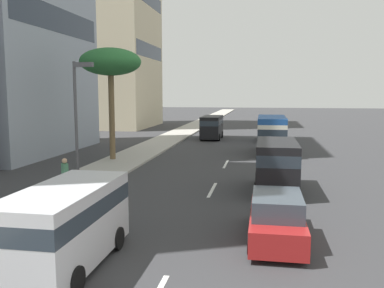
{
  "coord_description": "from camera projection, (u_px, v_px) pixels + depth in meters",
  "views": [
    {
      "loc": [
        -4.65,
        -2.5,
        4.96
      ],
      "look_at": [
        17.03,
        1.26,
        2.19
      ],
      "focal_mm": 38.59,
      "sensor_mm": 36.0,
      "label": 1
    }
  ],
  "objects": [
    {
      "name": "ground_plane",
      "position": [
        234.0,
        149.0,
        36.38
      ],
      "size": [
        198.0,
        198.0,
        0.0
      ],
      "primitive_type": "plane",
      "color": "#38383A"
    },
    {
      "name": "car_sixth",
      "position": [
        277.0,
        218.0,
        13.79
      ],
      "size": [
        4.56,
        1.82,
        1.63
      ],
      "color": "#A51E1E",
      "rests_on": "ground_plane"
    },
    {
      "name": "van_third",
      "position": [
        66.0,
        221.0,
        11.65
      ],
      "size": [
        5.0,
        2.14,
        2.32
      ],
      "rotation": [
        0.0,
        0.0,
        3.14
      ],
      "color": "silver",
      "rests_on": "ground_plane"
    },
    {
      "name": "sidewalk_right",
      "position": [
        154.0,
        146.0,
        37.61
      ],
      "size": [
        162.0,
        3.4,
        0.15
      ],
      "primitive_type": "cube",
      "color": "#B2ADA3",
      "rests_on": "ground_plane"
    },
    {
      "name": "minibus_fourth",
      "position": [
        272.0,
        133.0,
        33.44
      ],
      "size": [
        6.42,
        2.32,
        3.0
      ],
      "color": "silver",
      "rests_on": "ground_plane"
    },
    {
      "name": "van_second",
      "position": [
        277.0,
        163.0,
        20.63
      ],
      "size": [
        4.78,
        2.11,
        2.53
      ],
      "color": "black",
      "rests_on": "ground_plane"
    },
    {
      "name": "palm_tree",
      "position": [
        111.0,
        63.0,
        29.1
      ],
      "size": [
        4.32,
        4.32,
        7.92
      ],
      "color": "brown",
      "rests_on": "sidewalk_right"
    },
    {
      "name": "van_fifth",
      "position": [
        212.0,
        126.0,
        43.84
      ],
      "size": [
        5.01,
        2.07,
        2.44
      ],
      "rotation": [
        0.0,
        0.0,
        3.14
      ],
      "color": "black",
      "rests_on": "ground_plane"
    },
    {
      "name": "lane_stripe_mid",
      "position": [
        212.0,
        190.0,
        21.07
      ],
      "size": [
        3.2,
        0.16,
        0.01
      ],
      "primitive_type": "cube",
      "color": "silver",
      "rests_on": "ground_plane"
    },
    {
      "name": "lane_stripe_far",
      "position": [
        226.0,
        164.0,
        28.63
      ],
      "size": [
        3.2,
        0.16,
        0.01
      ],
      "primitive_type": "cube",
      "color": "silver",
      "rests_on": "ground_plane"
    },
    {
      "name": "pedestrian_near_lamp",
      "position": [
        65.0,
        176.0,
        18.84
      ],
      "size": [
        0.38,
        0.38,
        1.83
      ],
      "rotation": [
        0.0,
        0.0,
        3.97
      ],
      "color": "red",
      "rests_on": "sidewalk_right"
    },
    {
      "name": "van_lead",
      "position": [
        270.0,
        127.0,
        42.14
      ],
      "size": [
        4.85,
        2.11,
        2.45
      ],
      "color": "#1E478C",
      "rests_on": "ground_plane"
    },
    {
      "name": "street_lamp",
      "position": [
        78.0,
        113.0,
        18.9
      ],
      "size": [
        0.24,
        0.97,
        6.2
      ],
      "color": "#4C4C51",
      "rests_on": "sidewalk_right"
    }
  ]
}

